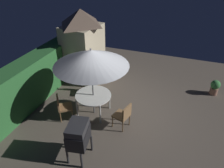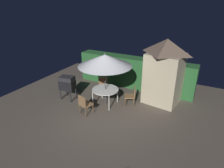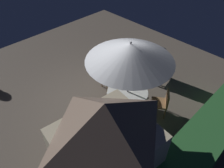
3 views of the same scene
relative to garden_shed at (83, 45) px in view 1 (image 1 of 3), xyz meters
name	(u,v)px [view 1 (image 1 of 3)]	position (x,y,z in m)	size (l,w,h in m)	color
ground_plane	(125,111)	(-1.84, -2.51, -1.55)	(11.00, 11.00, 0.00)	brown
hedge_backdrop	(40,75)	(-1.84, 0.99, -0.70)	(6.48, 0.79, 1.69)	#28602D
garden_shed	(83,45)	(0.00, 0.00, 0.00)	(1.80, 1.62, 3.04)	#C6B793
patio_table	(93,96)	(-2.27, -1.49, -0.83)	(1.23, 1.23, 0.77)	white
patio_umbrella	(91,58)	(-2.27, -1.49, 0.61)	(2.38, 2.38, 2.47)	#4C4C51
bbq_grill	(78,135)	(-4.14, -1.92, -0.70)	(0.78, 0.62, 1.20)	black
chair_near_shed	(94,82)	(-1.15, -1.00, -1.02)	(0.61, 0.61, 0.90)	olive
chair_far_side	(62,106)	(-2.89, -0.63, -1.02)	(0.64, 0.65, 0.90)	olive
chair_toward_hedge	(123,115)	(-2.61, -2.69, -1.02)	(0.57, 0.57, 0.90)	olive
potted_plant_by_shed	(215,87)	(0.48, -5.56, -1.21)	(0.37, 0.37, 0.63)	#936651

